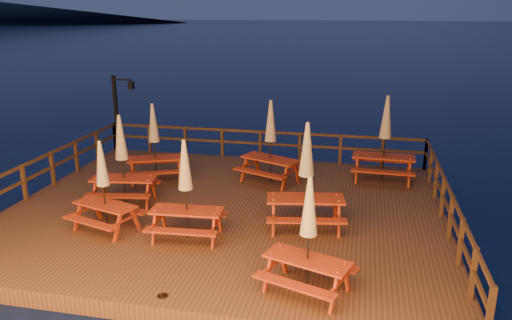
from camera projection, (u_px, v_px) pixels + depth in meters
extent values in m
plane|color=black|center=(226.00, 221.00, 14.17)|extent=(500.00, 500.00, 0.00)
cube|color=#492A17|center=(226.00, 214.00, 14.11)|extent=(12.00, 10.00, 0.40)
cylinder|color=#372211|center=(120.00, 169.00, 19.69)|extent=(0.24, 0.24, 1.40)
cylinder|color=#372211|center=(259.00, 179.00, 18.56)|extent=(0.24, 0.24, 1.40)
cylinder|color=#372211|center=(415.00, 190.00, 17.43)|extent=(0.24, 0.24, 1.40)
cube|color=#372211|center=(260.00, 132.00, 18.28)|extent=(11.70, 0.06, 0.09)
cube|color=#372211|center=(260.00, 143.00, 18.41)|extent=(11.70, 0.06, 0.09)
cube|color=#372211|center=(143.00, 138.00, 19.37)|extent=(0.10, 0.10, 1.10)
cube|color=#372211|center=(260.00, 145.00, 18.43)|extent=(0.10, 0.10, 1.10)
cube|color=#372211|center=(391.00, 152.00, 17.49)|extent=(0.10, 0.10, 1.10)
cube|color=#372211|center=(37.00, 159.00, 14.93)|extent=(0.06, 9.70, 0.09)
cube|color=#372211|center=(39.00, 174.00, 15.06)|extent=(0.06, 9.70, 0.09)
cube|color=#372211|center=(39.00, 175.00, 15.07)|extent=(0.10, 0.10, 1.10)
cube|color=#372211|center=(103.00, 143.00, 18.70)|extent=(0.10, 0.10, 1.10)
cube|color=#372211|center=(448.00, 188.00, 12.57)|extent=(0.06, 9.70, 0.09)
cube|color=#372211|center=(447.00, 204.00, 12.70)|extent=(0.06, 9.70, 0.09)
cube|color=#372211|center=(478.00, 285.00, 9.09)|extent=(0.10, 0.10, 1.10)
cube|color=#372211|center=(446.00, 206.00, 12.71)|extent=(0.10, 0.10, 1.10)
cube|color=#372211|center=(429.00, 162.00, 16.34)|extent=(0.10, 0.10, 1.10)
cube|color=black|center=(116.00, 115.00, 18.99)|extent=(0.12, 0.12, 3.00)
cube|color=black|center=(122.00, 80.00, 18.53)|extent=(0.70, 0.06, 0.06)
cube|color=black|center=(131.00, 85.00, 18.51)|extent=(0.18, 0.18, 0.28)
sphere|color=#FFC466|center=(131.00, 85.00, 18.51)|extent=(0.14, 0.14, 0.14)
cube|color=maroon|center=(155.00, 158.00, 16.13)|extent=(1.90, 1.32, 0.05)
cube|color=maroon|center=(156.00, 162.00, 16.77)|extent=(1.74, 0.93, 0.05)
cube|color=maroon|center=(156.00, 173.00, 15.66)|extent=(1.74, 0.93, 0.05)
cube|color=maroon|center=(133.00, 167.00, 16.41)|extent=(0.09, 0.11, 0.74)
cube|color=maroon|center=(132.00, 174.00, 15.80)|extent=(0.09, 0.11, 0.74)
cube|color=maroon|center=(179.00, 165.00, 16.67)|extent=(0.09, 0.11, 0.74)
cube|color=maroon|center=(179.00, 171.00, 16.06)|extent=(0.09, 0.11, 0.74)
cylinder|color=black|center=(154.00, 144.00, 15.98)|extent=(0.04, 0.04, 2.46)
cone|color=tan|center=(153.00, 123.00, 15.78)|extent=(0.35, 0.35, 1.23)
sphere|color=black|center=(152.00, 105.00, 15.62)|extent=(0.07, 0.07, 0.07)
cube|color=maroon|center=(187.00, 210.00, 12.00)|extent=(1.78, 0.79, 0.05)
cube|color=maroon|center=(193.00, 212.00, 12.63)|extent=(1.75, 0.39, 0.05)
cube|color=maroon|center=(180.00, 232.00, 11.53)|extent=(1.75, 0.39, 0.05)
cube|color=maroon|center=(163.00, 217.00, 12.50)|extent=(0.06, 0.10, 0.72)
cube|color=maroon|center=(154.00, 228.00, 11.90)|extent=(0.06, 0.10, 0.72)
cube|color=maroon|center=(219.00, 221.00, 12.30)|extent=(0.06, 0.10, 0.72)
cube|color=maroon|center=(213.00, 232.00, 11.70)|extent=(0.06, 0.10, 0.72)
cylinder|color=black|center=(186.00, 192.00, 11.86)|extent=(0.04, 0.04, 2.42)
cone|color=tan|center=(185.00, 165.00, 11.66)|extent=(0.35, 0.35, 1.21)
sphere|color=black|center=(184.00, 141.00, 11.50)|extent=(0.07, 0.07, 0.07)
cube|color=maroon|center=(124.00, 178.00, 14.17)|extent=(1.90, 0.97, 0.05)
cube|color=maroon|center=(131.00, 181.00, 14.84)|extent=(1.83, 0.56, 0.05)
cube|color=maroon|center=(118.00, 196.00, 13.69)|extent=(1.83, 0.56, 0.05)
cube|color=maroon|center=(103.00, 186.00, 14.64)|extent=(0.08, 0.11, 0.75)
cube|color=maroon|center=(95.00, 194.00, 14.01)|extent=(0.08, 0.11, 0.75)
cube|color=maroon|center=(154.00, 187.00, 14.56)|extent=(0.08, 0.11, 0.75)
cube|color=maroon|center=(148.00, 195.00, 13.93)|extent=(0.08, 0.11, 0.75)
cylinder|color=black|center=(122.00, 161.00, 14.03)|extent=(0.04, 0.04, 2.52)
cone|color=tan|center=(120.00, 137.00, 13.82)|extent=(0.36, 0.36, 1.26)
sphere|color=black|center=(119.00, 117.00, 13.65)|extent=(0.07, 0.07, 0.07)
cube|color=maroon|center=(307.00, 260.00, 9.70)|extent=(1.81, 1.17, 0.05)
cube|color=maroon|center=(319.00, 261.00, 10.24)|extent=(1.68, 0.80, 0.05)
cube|color=maroon|center=(294.00, 285.00, 9.32)|extent=(1.68, 0.80, 0.05)
cube|color=maroon|center=(283.00, 260.00, 10.40)|extent=(0.08, 0.11, 0.70)
cube|color=maroon|center=(268.00, 273.00, 9.89)|extent=(0.08, 0.11, 0.70)
cube|color=maroon|center=(346.00, 278.00, 9.70)|extent=(0.08, 0.11, 0.70)
cube|color=maroon|center=(334.00, 293.00, 9.20)|extent=(0.08, 0.11, 0.70)
cylinder|color=black|center=(308.00, 238.00, 9.56)|extent=(0.04, 0.04, 2.34)
cone|color=tan|center=(309.00, 206.00, 9.37)|extent=(0.34, 0.34, 1.17)
sphere|color=black|center=(310.00, 179.00, 9.21)|extent=(0.07, 0.07, 0.07)
cube|color=maroon|center=(105.00, 205.00, 12.48)|extent=(1.74, 1.09, 0.05)
cube|color=maroon|center=(122.00, 207.00, 13.01)|extent=(1.63, 0.73, 0.05)
cube|color=maroon|center=(90.00, 222.00, 12.10)|extent=(1.63, 0.73, 0.05)
cube|color=maroon|center=(96.00, 208.00, 13.14)|extent=(0.08, 0.10, 0.68)
cube|color=maroon|center=(78.00, 216.00, 12.65)|extent=(0.08, 0.10, 0.68)
cube|color=maroon|center=(135.00, 218.00, 12.51)|extent=(0.08, 0.10, 0.68)
cube|color=maroon|center=(118.00, 227.00, 12.01)|extent=(0.08, 0.10, 0.68)
cylinder|color=black|center=(104.00, 188.00, 12.35)|extent=(0.04, 0.04, 2.26)
cone|color=tan|center=(101.00, 163.00, 12.16)|extent=(0.33, 0.33, 1.13)
sphere|color=black|center=(99.00, 142.00, 12.01)|extent=(0.06, 0.06, 0.06)
cube|color=maroon|center=(270.00, 159.00, 15.94)|extent=(2.00, 1.41, 0.05)
cube|color=maroon|center=(281.00, 163.00, 16.51)|extent=(1.83, 1.01, 0.05)
cube|color=maroon|center=(259.00, 173.00, 15.54)|extent=(1.83, 1.01, 0.05)
cube|color=maroon|center=(257.00, 164.00, 16.75)|extent=(0.10, 0.12, 0.78)
cube|color=maroon|center=(245.00, 169.00, 16.22)|extent=(0.10, 0.12, 0.78)
cube|color=maroon|center=(296.00, 172.00, 15.89)|extent=(0.10, 0.12, 0.78)
cube|color=maroon|center=(285.00, 178.00, 15.35)|extent=(0.10, 0.12, 0.78)
cylinder|color=black|center=(270.00, 143.00, 15.79)|extent=(0.05, 0.05, 2.59)
cone|color=tan|center=(271.00, 121.00, 15.58)|extent=(0.37, 0.37, 1.30)
sphere|color=black|center=(271.00, 102.00, 15.40)|extent=(0.07, 0.07, 0.07)
cube|color=maroon|center=(305.00, 199.00, 12.53)|extent=(2.03, 1.07, 0.05)
cube|color=maroon|center=(304.00, 201.00, 13.24)|extent=(1.96, 0.63, 0.05)
cube|color=maroon|center=(307.00, 221.00, 12.01)|extent=(1.96, 0.63, 0.05)
cube|color=maroon|center=(273.00, 208.00, 13.01)|extent=(0.08, 0.12, 0.81)
cube|color=maroon|center=(273.00, 218.00, 12.34)|extent=(0.08, 0.12, 0.81)
cube|color=maroon|center=(335.00, 208.00, 12.95)|extent=(0.08, 0.12, 0.81)
cube|color=maroon|center=(339.00, 220.00, 12.28)|extent=(0.08, 0.12, 0.81)
cylinder|color=black|center=(306.00, 178.00, 12.37)|extent=(0.05, 0.05, 2.69)
cone|color=tan|center=(307.00, 149.00, 12.15)|extent=(0.39, 0.39, 1.34)
sphere|color=black|center=(308.00, 124.00, 11.97)|extent=(0.08, 0.08, 0.08)
cube|color=maroon|center=(384.00, 156.00, 16.07)|extent=(1.98, 0.83, 0.05)
cube|color=maroon|center=(383.00, 160.00, 16.77)|extent=(1.96, 0.37, 0.05)
cube|color=maroon|center=(383.00, 172.00, 15.56)|extent=(1.96, 0.37, 0.05)
cube|color=maroon|center=(358.00, 163.00, 16.71)|extent=(0.07, 0.11, 0.81)
cube|color=maroon|center=(357.00, 170.00, 16.05)|extent=(0.07, 0.11, 0.81)
cube|color=maroon|center=(408.00, 167.00, 16.33)|extent=(0.07, 0.11, 0.81)
cube|color=maroon|center=(409.00, 174.00, 15.67)|extent=(0.07, 0.11, 0.81)
cylinder|color=black|center=(385.00, 140.00, 15.91)|extent=(0.05, 0.05, 2.71)
cone|color=tan|center=(387.00, 117.00, 15.69)|extent=(0.39, 0.39, 1.36)
sphere|color=black|center=(388.00, 97.00, 15.51)|extent=(0.08, 0.08, 0.08)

